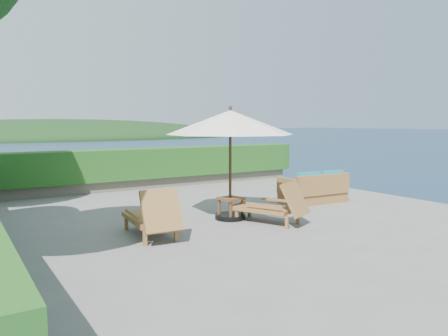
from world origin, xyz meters
TOP-DOWN VIEW (x-y plane):
  - ground at (0.00, 0.00)m, footprint 12.00×12.00m
  - foundation at (0.00, 0.00)m, footprint 12.00×12.00m
  - offshore_island at (25.00, 140.00)m, footprint 126.00×57.60m
  - planter_wall_far at (0.00, 5.60)m, footprint 12.00×0.60m
  - hedge_far at (0.00, 5.60)m, footprint 12.40×0.90m
  - patio_umbrella at (-0.06, -0.04)m, footprint 3.69×3.69m
  - lounge_left at (-2.23, -0.60)m, footprint 0.88×1.81m
  - lounge_right at (0.50, -0.93)m, footprint 1.31×1.80m
  - side_table at (-0.06, -0.07)m, footprint 0.57×0.57m
  - wicker_loveseat at (3.08, 0.47)m, footprint 1.89×1.05m

SIDE VIEW (x-z plane):
  - offshore_island at x=25.00m, z-range -9.30..3.30m
  - foundation at x=0.00m, z-range -3.05..-0.05m
  - ground at x=0.00m, z-range 0.00..0.00m
  - planter_wall_far at x=0.00m, z-range 0.00..0.36m
  - wicker_loveseat at x=3.08m, z-range -0.10..0.80m
  - lounge_right at x=0.50m, z-range -0.08..0.88m
  - side_table at x=-0.06m, z-range 0.17..0.68m
  - lounge_left at x=-2.23m, z-range -0.08..0.93m
  - hedge_far at x=0.00m, z-range 0.35..1.35m
  - patio_umbrella at x=-0.06m, z-range 0.90..3.52m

